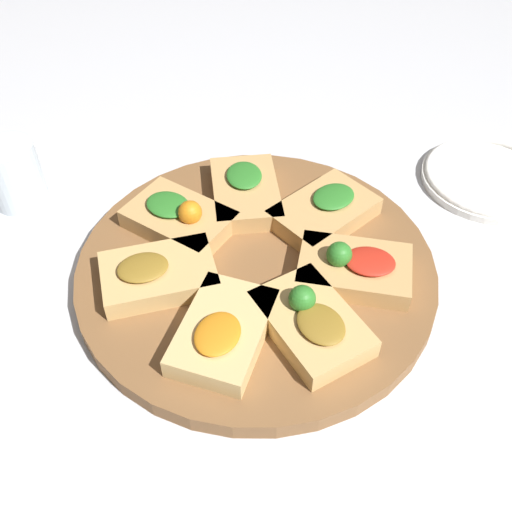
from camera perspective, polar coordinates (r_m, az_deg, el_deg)
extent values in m
plane|color=silver|center=(0.71, 0.00, -1.87)|extent=(3.00, 3.00, 0.00)
cylinder|color=brown|center=(0.71, 0.00, -1.29)|extent=(0.42, 0.42, 0.02)
cube|color=tan|center=(0.77, -1.00, 6.02)|extent=(0.15, 0.13, 0.02)
ellipsoid|color=#2D7A28|center=(0.77, -1.14, 7.70)|extent=(0.07, 0.06, 0.01)
cube|color=tan|center=(0.74, -7.32, 3.48)|extent=(0.11, 0.14, 0.02)
ellipsoid|color=#2D7A28|center=(0.74, -8.39, 4.87)|extent=(0.06, 0.07, 0.01)
sphere|color=orange|center=(0.72, -6.30, 4.15)|extent=(0.03, 0.03, 0.03)
cube|color=tan|center=(0.68, -9.24, -1.78)|extent=(0.14, 0.15, 0.02)
ellipsoid|color=olive|center=(0.67, -10.73, -1.08)|extent=(0.07, 0.07, 0.01)
cube|color=#DBB775|center=(0.62, -3.33, -7.14)|extent=(0.13, 0.09, 0.02)
ellipsoid|color=orange|center=(0.60, -3.94, -7.33)|extent=(0.06, 0.05, 0.01)
cube|color=tan|center=(0.63, 5.27, -6.40)|extent=(0.14, 0.15, 0.02)
ellipsoid|color=olive|center=(0.61, 6.21, -6.46)|extent=(0.07, 0.07, 0.01)
sphere|color=#2D7A28|center=(0.62, 4.42, -4.06)|extent=(0.03, 0.03, 0.03)
cube|color=tan|center=(0.68, 9.32, -1.27)|extent=(0.10, 0.13, 0.02)
ellipsoid|color=red|center=(0.67, 10.81, -0.50)|extent=(0.05, 0.06, 0.01)
sphere|color=#2D7A28|center=(0.67, 7.94, 0.15)|extent=(0.03, 0.03, 0.03)
cube|color=tan|center=(0.75, 6.47, 4.16)|extent=(0.15, 0.13, 0.02)
ellipsoid|color=#2D7A28|center=(0.75, 7.40, 5.64)|extent=(0.07, 0.07, 0.01)
cylinder|color=white|center=(0.90, 21.17, 6.85)|extent=(0.18, 0.18, 0.01)
torus|color=white|center=(0.89, 21.29, 7.20)|extent=(0.17, 0.17, 0.01)
cylinder|color=silver|center=(0.85, -22.07, 7.26)|extent=(0.07, 0.07, 0.09)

